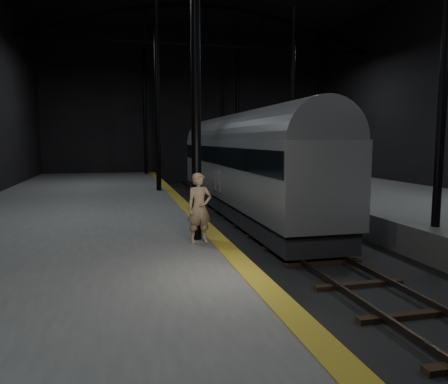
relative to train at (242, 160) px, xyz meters
name	(u,v)px	position (x,y,z in m)	size (l,w,h in m)	color
ground	(277,236)	(0.00, -4.92, -2.73)	(44.00, 44.00, 0.00)	black
platform_left	(72,233)	(-7.50, -4.92, -2.23)	(9.00, 43.80, 1.00)	#4B4B49
platform_right	(444,216)	(7.50, -4.92, -2.23)	(9.00, 43.80, 1.00)	#4B4B49
tactile_strip	(193,214)	(-3.25, -4.92, -1.73)	(0.50, 43.80, 0.01)	olive
track	(277,235)	(0.00, -4.92, -2.66)	(2.40, 43.00, 0.24)	#3F3328
train	(242,160)	(0.00, 0.00, 0.00)	(2.75, 18.32, 4.90)	#A9ACB1
woman	(199,208)	(-3.80, -9.34, -0.81)	(0.67, 0.44, 1.85)	tan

